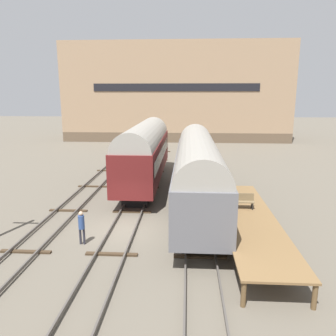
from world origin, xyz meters
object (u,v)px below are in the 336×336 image
at_px(train_car_grey, 197,168).
at_px(person_worker, 81,224).
at_px(train_car_maroon, 145,150).
at_px(bench, 242,200).

distance_m(train_car_grey, person_worker, 8.78).
height_order(train_car_maroon, train_car_grey, train_car_maroon).
relative_size(train_car_grey, person_worker, 9.36).
bearing_deg(train_car_grey, bench, -48.96).
bearing_deg(train_car_maroon, train_car_grey, -53.84).
distance_m(train_car_maroon, train_car_grey, 7.43).
distance_m(bench, person_worker, 9.29).
height_order(train_car_maroon, person_worker, train_car_maroon).
xyz_separation_m(train_car_grey, person_worker, (-6.20, -5.94, -1.82)).
bearing_deg(person_worker, train_car_maroon, 81.32).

